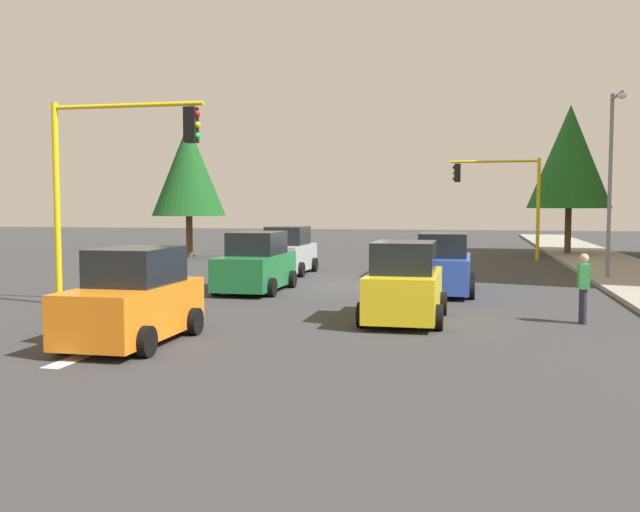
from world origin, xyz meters
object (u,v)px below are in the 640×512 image
object	(u,v)px
car_orange	(134,300)
traffic_signal_near_right	(113,162)
car_blue	(443,266)
pedestrian_crossing	(583,286)
street_lamp_curbside	(612,165)
car_yellow	(405,285)
traffic_signal_far_left	(502,188)
tree_opposite_side	(188,170)
car_green	(256,264)
car_silver	(287,252)
tree_roadside_far	(570,157)

from	to	relation	value
car_orange	traffic_signal_near_right	bearing A→B (deg)	-148.00
car_blue	pedestrian_crossing	world-z (taller)	car_blue
car_blue	street_lamp_curbside	bearing A→B (deg)	129.36
car_blue	car_orange	distance (m)	11.36
street_lamp_curbside	car_orange	size ratio (longest dim) A/B	1.84
car_yellow	pedestrian_crossing	bearing A→B (deg)	97.79
traffic_signal_far_left	car_blue	distance (m)	15.68
traffic_signal_near_right	pedestrian_crossing	world-z (taller)	traffic_signal_near_right
street_lamp_curbside	pedestrian_crossing	distance (m)	10.85
tree_opposite_side	car_green	size ratio (longest dim) A/B	1.77
car_orange	car_green	bearing A→B (deg)	-178.67
street_lamp_curbside	car_silver	distance (m)	13.06
pedestrian_crossing	tree_opposite_side	bearing A→B (deg)	-135.91
traffic_signal_near_right	car_orange	world-z (taller)	traffic_signal_near_right
traffic_signal_near_right	street_lamp_curbside	bearing A→B (deg)	122.80
car_orange	pedestrian_crossing	bearing A→B (deg)	115.62
tree_roadside_far	car_yellow	bearing A→B (deg)	-15.48
traffic_signal_far_left	pedestrian_crossing	bearing A→B (deg)	3.33
tree_roadside_far	pedestrian_crossing	distance (m)	24.99
traffic_signal_far_left	pedestrian_crossing	xyz separation A→B (m)	(20.40, 1.19, -2.86)
tree_opposite_side	pedestrian_crossing	world-z (taller)	tree_opposite_side
traffic_signal_far_left	tree_roadside_far	xyz separation A→B (m)	(-4.00, 3.86, 1.82)
car_blue	car_yellow	size ratio (longest dim) A/B	1.09
traffic_signal_near_right	car_yellow	xyz separation A→B (m)	(0.98, 8.29, -3.18)
tree_roadside_far	car_silver	distance (m)	19.45
traffic_signal_far_left	car_silver	xyz separation A→B (m)	(9.79, -9.03, -2.88)
street_lamp_curbside	tree_roadside_far	world-z (taller)	tree_roadside_far
traffic_signal_far_left	car_green	world-z (taller)	traffic_signal_far_left
tree_roadside_far	traffic_signal_near_right	bearing A→B (deg)	-32.37
tree_opposite_side	car_yellow	distance (m)	23.66
car_silver	car_blue	size ratio (longest dim) A/B	0.95
street_lamp_curbside	car_orange	bearing A→B (deg)	-39.12
car_blue	car_orange	bearing A→B (deg)	-31.40
car_silver	car_green	world-z (taller)	same
traffic_signal_far_left	tree_roadside_far	size ratio (longest dim) A/B	0.62
traffic_signal_near_right	car_orange	size ratio (longest dim) A/B	1.52
car_silver	car_yellow	bearing A→B (deg)	28.08
car_silver	car_blue	bearing A→B (deg)	50.80
car_yellow	pedestrian_crossing	distance (m)	4.28
tree_roadside_far	car_silver	bearing A→B (deg)	-43.06
street_lamp_curbside	car_yellow	bearing A→B (deg)	-32.00
car_yellow	traffic_signal_near_right	bearing A→B (deg)	-96.74
traffic_signal_far_left	tree_opposite_side	world-z (taller)	tree_opposite_side
car_silver	car_orange	size ratio (longest dim) A/B	1.02
car_orange	car_green	distance (m)	9.08
traffic_signal_far_left	street_lamp_curbside	xyz separation A→B (m)	(10.39, 3.56, 0.57)
traffic_signal_far_left	car_yellow	distance (m)	21.40
car_yellow	tree_roadside_far	bearing A→B (deg)	164.52
street_lamp_curbside	car_blue	xyz separation A→B (m)	(4.85, -5.91, -3.45)
car_orange	pedestrian_crossing	world-z (taller)	car_orange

